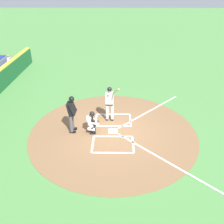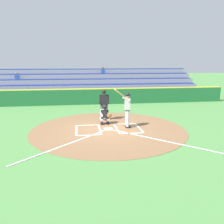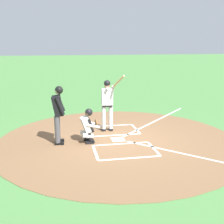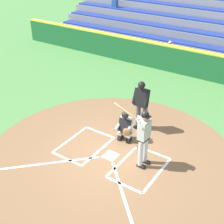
{
  "view_description": "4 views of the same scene",
  "coord_description": "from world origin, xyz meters",
  "px_view_note": "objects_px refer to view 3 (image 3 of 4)",
  "views": [
    {
      "loc": [
        9.47,
        0.05,
        6.37
      ],
      "look_at": [
        0.18,
        -0.05,
        1.17
      ],
      "focal_mm": 37.62,
      "sensor_mm": 36.0,
      "label": 1
    },
    {
      "loc": [
        1.48,
        11.53,
        3.43
      ],
      "look_at": [
        -0.25,
        -0.4,
        0.83
      ],
      "focal_mm": 37.14,
      "sensor_mm": 36.0,
      "label": 2
    },
    {
      "loc": [
        9.11,
        -1.91,
        3.22
      ],
      "look_at": [
        0.32,
        -0.26,
        1.04
      ],
      "focal_mm": 47.02,
      "sensor_mm": 36.0,
      "label": 3
    },
    {
      "loc": [
        -4.5,
        6.68,
        6.24
      ],
      "look_at": [
        0.45,
        -0.76,
        1.1
      ],
      "focal_mm": 51.16,
      "sensor_mm": 36.0,
      "label": 4
    }
  ],
  "objects_px": {
    "catcher": "(88,125)",
    "plate_umpire": "(58,111)",
    "batter": "(108,102)",
    "baseball": "(58,139)"
  },
  "relations": [
    {
      "from": "catcher",
      "to": "plate_umpire",
      "type": "xyz_separation_m",
      "value": [
        -0.06,
        -0.94,
        0.49
      ]
    },
    {
      "from": "plate_umpire",
      "to": "baseball",
      "type": "relative_size",
      "value": 25.2
    },
    {
      "from": "batter",
      "to": "plate_umpire",
      "type": "relative_size",
      "value": 1.14
    },
    {
      "from": "catcher",
      "to": "plate_umpire",
      "type": "relative_size",
      "value": 0.61
    },
    {
      "from": "baseball",
      "to": "plate_umpire",
      "type": "bearing_deg",
      "value": 6.7
    },
    {
      "from": "batter",
      "to": "catcher",
      "type": "height_order",
      "value": "batter"
    },
    {
      "from": "batter",
      "to": "catcher",
      "type": "relative_size",
      "value": 1.88
    },
    {
      "from": "plate_umpire",
      "to": "catcher",
      "type": "bearing_deg",
      "value": 86.31
    },
    {
      "from": "catcher",
      "to": "batter",
      "type": "bearing_deg",
      "value": 143.42
    },
    {
      "from": "catcher",
      "to": "baseball",
      "type": "bearing_deg",
      "value": -111.41
    }
  ]
}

